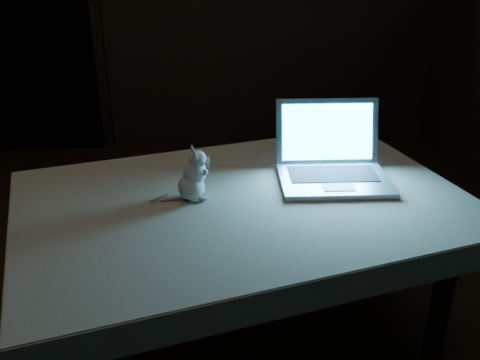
{
  "coord_description": "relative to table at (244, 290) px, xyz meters",
  "views": [
    {
      "loc": [
        0.07,
        -2.06,
        1.75
      ],
      "look_at": [
        0.26,
        -0.26,
        0.91
      ],
      "focal_mm": 40.0,
      "sensor_mm": 36.0,
      "label": 1
    }
  ],
  "objects": [
    {
      "name": "table",
      "position": [
        0.0,
        0.0,
        0.0
      ],
      "size": [
        1.74,
        1.33,
        0.83
      ],
      "primitive_type": null,
      "rotation": [
        0.0,
        0.0,
        0.24
      ],
      "color": "black",
      "rests_on": "floor"
    },
    {
      "name": "plush_mouse",
      "position": [
        -0.2,
        0.02,
        0.52
      ],
      "size": [
        0.17,
        0.17,
        0.2
      ],
      "primitive_type": null,
      "rotation": [
        0.0,
        0.0,
        0.21
      ],
      "color": "silver",
      "rests_on": "tablecloth"
    },
    {
      "name": "laptop",
      "position": [
        0.37,
        0.1,
        0.57
      ],
      "size": [
        0.45,
        0.4,
        0.29
      ],
      "primitive_type": null,
      "rotation": [
        0.0,
        0.0,
        -0.06
      ],
      "color": "#AEAEB3",
      "rests_on": "tablecloth"
    },
    {
      "name": "doorway",
      "position": [
        -1.37,
        2.78,
        0.65
      ],
      "size": [
        1.06,
        0.36,
        2.13
      ],
      "primitive_type": null,
      "color": "black",
      "rests_on": "back_wall"
    },
    {
      "name": "floor",
      "position": [
        -0.27,
        0.28,
        -0.41
      ],
      "size": [
        5.0,
        5.0,
        0.0
      ],
      "primitive_type": "plane",
      "color": "black",
      "rests_on": "ground"
    },
    {
      "name": "tablecloth",
      "position": [
        0.02,
        0.03,
        0.37
      ],
      "size": [
        1.82,
        1.37,
        0.11
      ],
      "primitive_type": null,
      "rotation": [
        0.0,
        0.0,
        0.17
      ],
      "color": "#C0B69D",
      "rests_on": "table"
    }
  ]
}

